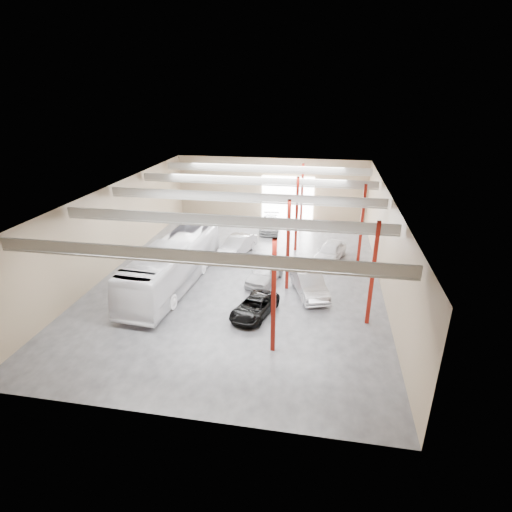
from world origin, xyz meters
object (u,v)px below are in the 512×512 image
(car_row_b, at_px, (237,245))
(car_row_c, at_px, (270,224))
(coach_bus, at_px, (173,264))
(car_right_near, at_px, (309,283))
(black_sedan, at_px, (255,307))
(car_row_a, at_px, (265,272))
(car_right_far, at_px, (330,251))

(car_row_b, distance_m, car_row_c, 7.40)
(coach_bus, distance_m, car_row_c, 15.27)
(car_row_c, relative_size, car_right_near, 0.95)
(black_sedan, bearing_deg, car_right_near, 63.67)
(coach_bus, bearing_deg, car_row_c, 72.48)
(coach_bus, height_order, car_right_near, coach_bus)
(car_row_a, bearing_deg, coach_bus, -149.48)
(car_right_near, bearing_deg, coach_bus, 163.52)
(black_sedan, xyz_separation_m, car_row_b, (-3.49, 10.40, 0.22))
(car_row_c, bearing_deg, coach_bus, -115.06)
(black_sedan, bearing_deg, car_row_c, 111.14)
(car_row_a, relative_size, car_row_b, 0.91)
(coach_bus, relative_size, car_row_b, 2.56)
(car_row_c, bearing_deg, car_row_a, -87.63)
(car_row_a, height_order, car_row_b, car_row_b)
(car_row_a, relative_size, car_right_near, 0.90)
(coach_bus, distance_m, car_row_b, 7.96)
(car_right_near, xyz_separation_m, car_right_far, (1.55, 6.74, -0.04))
(black_sedan, xyz_separation_m, car_row_a, (-0.08, 5.20, 0.17))
(car_row_a, xyz_separation_m, car_right_near, (3.52, -1.47, 0.06))
(car_right_far, bearing_deg, car_row_a, -115.88)
(black_sedan, distance_m, car_row_c, 17.58)
(car_row_a, bearing_deg, car_right_near, -7.70)
(car_row_a, relative_size, car_row_c, 0.94)
(coach_bus, relative_size, car_row_a, 2.81)
(black_sedan, xyz_separation_m, car_right_near, (3.44, 3.73, 0.24))
(car_right_far, bearing_deg, coach_bus, -130.94)
(black_sedan, xyz_separation_m, car_row_c, (-1.47, 17.52, 0.09))
(car_row_c, relative_size, car_right_far, 1.03)
(coach_bus, height_order, car_right_far, coach_bus)
(coach_bus, distance_m, car_row_a, 7.18)
(car_row_b, relative_size, car_right_far, 1.07)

